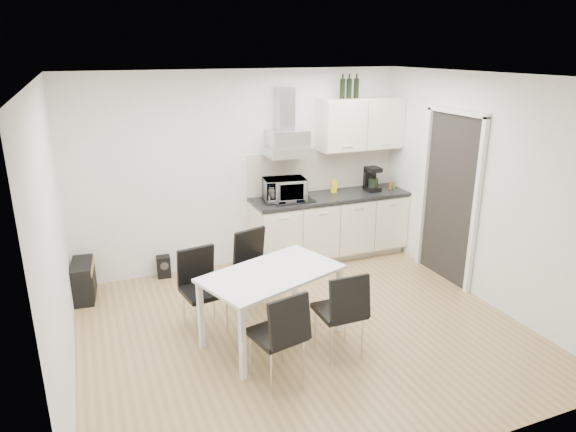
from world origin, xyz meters
name	(u,v)px	position (x,y,z in m)	size (l,w,h in m)	color
ground	(303,330)	(0.00, 0.00, 0.00)	(4.50, 4.50, 0.00)	tan
wall_back	(243,170)	(0.00, 2.00, 1.30)	(4.50, 0.10, 2.60)	white
wall_front	(430,302)	(0.00, -2.00, 1.30)	(4.50, 0.10, 2.60)	white
wall_left	(55,245)	(-2.25, 0.00, 1.30)	(0.10, 4.00, 2.60)	white
wall_right	(485,191)	(2.25, 0.00, 1.30)	(0.10, 4.00, 2.60)	white
ceiling	(305,76)	(0.00, 0.00, 2.60)	(4.50, 4.50, 0.00)	white
doorway	(448,199)	(2.21, 0.55, 1.05)	(0.08, 1.04, 2.10)	white
kitchenette	(331,200)	(1.18, 1.73, 0.83)	(2.22, 0.64, 2.52)	beige
dining_table	(272,280)	(-0.36, -0.04, 0.66)	(1.53, 1.18, 0.75)	white
chair_far_left	(204,292)	(-0.95, 0.39, 0.44)	(0.44, 0.50, 0.88)	black
chair_far_right	(259,270)	(-0.24, 0.71, 0.44)	(0.44, 0.50, 0.88)	black
chair_near_left	(277,335)	(-0.55, -0.67, 0.44)	(0.44, 0.50, 0.88)	black
chair_near_right	(339,312)	(0.15, -0.51, 0.44)	(0.44, 0.50, 0.88)	black
guitar_amp	(83,280)	(-2.12, 1.65, 0.23)	(0.28, 0.56, 0.45)	black
floor_speaker	(164,267)	(-1.14, 1.90, 0.14)	(0.17, 0.15, 0.28)	black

